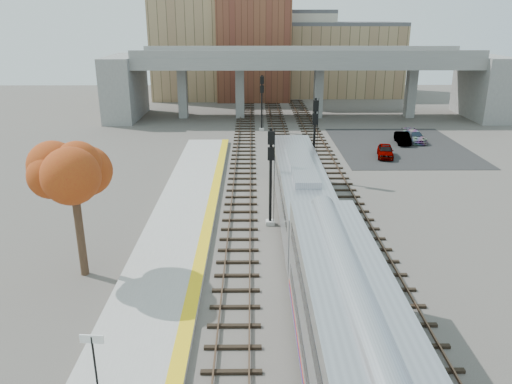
# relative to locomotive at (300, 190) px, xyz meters

# --- Properties ---
(ground) EXTENTS (160.00, 160.00, 0.00)m
(ground) POSITION_rel_locomotive_xyz_m (-1.00, -7.13, -2.28)
(ground) COLOR #47423D
(ground) RESTS_ON ground
(platform) EXTENTS (4.50, 60.00, 0.35)m
(platform) POSITION_rel_locomotive_xyz_m (-8.25, -7.13, -2.10)
(platform) COLOR #9E9E99
(platform) RESTS_ON ground
(yellow_strip) EXTENTS (0.70, 60.00, 0.01)m
(yellow_strip) POSITION_rel_locomotive_xyz_m (-6.35, -7.13, -1.92)
(yellow_strip) COLOR yellow
(yellow_strip) RESTS_ON platform
(tracks) EXTENTS (10.70, 95.00, 0.25)m
(tracks) POSITION_rel_locomotive_xyz_m (-0.07, 5.37, -2.20)
(tracks) COLOR black
(tracks) RESTS_ON ground
(overpass) EXTENTS (54.00, 12.00, 9.50)m
(overpass) POSITION_rel_locomotive_xyz_m (3.92, 37.87, 3.53)
(overpass) COLOR slate
(overpass) RESTS_ON ground
(buildings_far) EXTENTS (43.00, 21.00, 20.60)m
(buildings_far) POSITION_rel_locomotive_xyz_m (0.26, 59.44, 5.60)
(buildings_far) COLOR #9D845B
(buildings_far) RESTS_ON ground
(parking_lot) EXTENTS (14.00, 18.00, 0.04)m
(parking_lot) POSITION_rel_locomotive_xyz_m (13.00, 20.87, -2.26)
(parking_lot) COLOR black
(parking_lot) RESTS_ON ground
(locomotive) EXTENTS (3.02, 19.05, 4.10)m
(locomotive) POSITION_rel_locomotive_xyz_m (0.00, 0.00, 0.00)
(locomotive) COLOR #A8AAB2
(locomotive) RESTS_ON ground
(signal_mast_near) EXTENTS (0.60, 0.64, 6.78)m
(signal_mast_near) POSITION_rel_locomotive_xyz_m (-2.10, -0.87, 1.03)
(signal_mast_near) COLOR #9E9E99
(signal_mast_near) RESTS_ON ground
(signal_mast_mid) EXTENTS (0.60, 0.64, 7.17)m
(signal_mast_mid) POSITION_rel_locomotive_xyz_m (2.00, 9.09, 1.30)
(signal_mast_mid) COLOR #9E9E99
(signal_mast_mid) RESTS_ON ground
(signal_mast_far) EXTENTS (0.60, 0.64, 6.83)m
(signal_mast_far) POSITION_rel_locomotive_xyz_m (-2.10, 29.14, 1.07)
(signal_mast_far) COLOR #9E9E99
(signal_mast_far) RESTS_ON ground
(station_sign) EXTENTS (0.90, 0.12, 2.27)m
(station_sign) POSITION_rel_locomotive_xyz_m (-9.24, -17.07, -0.30)
(station_sign) COLOR black
(station_sign) RESTS_ON platform
(tree) EXTENTS (3.60, 3.60, 8.07)m
(tree) POSITION_rel_locomotive_xyz_m (-12.69, -7.70, 3.71)
(tree) COLOR #382619
(tree) RESTS_ON ground
(car_a) EXTENTS (2.28, 4.07, 1.31)m
(car_a) POSITION_rel_locomotive_xyz_m (10.21, 16.40, -1.58)
(car_a) COLOR #99999E
(car_a) RESTS_ON parking_lot
(car_b) EXTENTS (1.69, 3.92, 1.26)m
(car_b) POSITION_rel_locomotive_xyz_m (13.60, 22.09, -1.61)
(car_b) COLOR #99999E
(car_b) RESTS_ON parking_lot
(car_c) EXTENTS (2.11, 4.44, 1.25)m
(car_c) POSITION_rel_locomotive_xyz_m (15.18, 22.91, -1.61)
(car_c) COLOR #99999E
(car_c) RESTS_ON parking_lot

